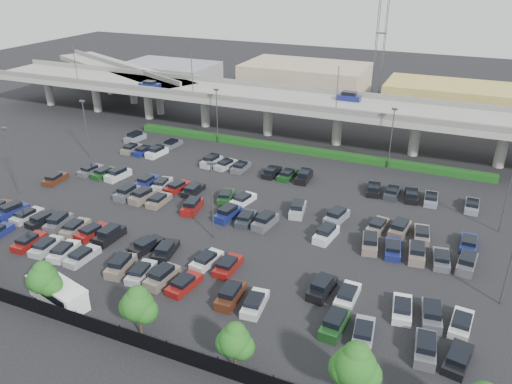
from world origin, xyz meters
TOP-DOWN VIEW (x-y plane):
  - ground at (0.00, 0.00)m, footprint 280.00×280.00m
  - overpass at (-0.21, 32.01)m, footprint 150.00×13.00m
  - on_ramp at (-52.10, 43.05)m, footprint 50.93×30.13m
  - hedge at (0.00, 25.00)m, footprint 66.00×1.60m
  - fence at (-0.05, -28.00)m, footprint 70.00×0.10m
  - tree_row at (0.70, -26.53)m, footprint 65.07×3.66m
  - shuttle_bus at (-8.54, -25.68)m, footprint 7.75×4.27m
  - parked_cars at (-1.07, -4.04)m, footprint 63.03×41.66m
  - light_poles at (-4.13, 2.00)m, footprint 66.90×48.38m
  - distant_buildings at (12.38, 61.81)m, footprint 138.00×24.00m
  - comm_tower at (4.00, 74.00)m, footprint 2.40×2.40m

SIDE VIEW (x-z plane):
  - ground at x=0.00m, z-range 0.00..0.00m
  - hedge at x=0.00m, z-range 0.00..1.10m
  - parked_cars at x=-1.07m, z-range -0.22..1.45m
  - fence at x=-0.05m, z-range -0.10..1.90m
  - shuttle_bus at x=-8.54m, z-range 0.11..2.47m
  - tree_row at x=0.70m, z-range 0.55..6.49m
  - distant_buildings at x=12.38m, z-range -0.76..8.24m
  - light_poles at x=-4.13m, z-range 1.09..11.39m
  - on_ramp at x=-52.10m, z-range 2.46..11.26m
  - overpass at x=-0.21m, z-range -0.93..14.87m
  - comm_tower at x=4.00m, z-range 0.61..30.61m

